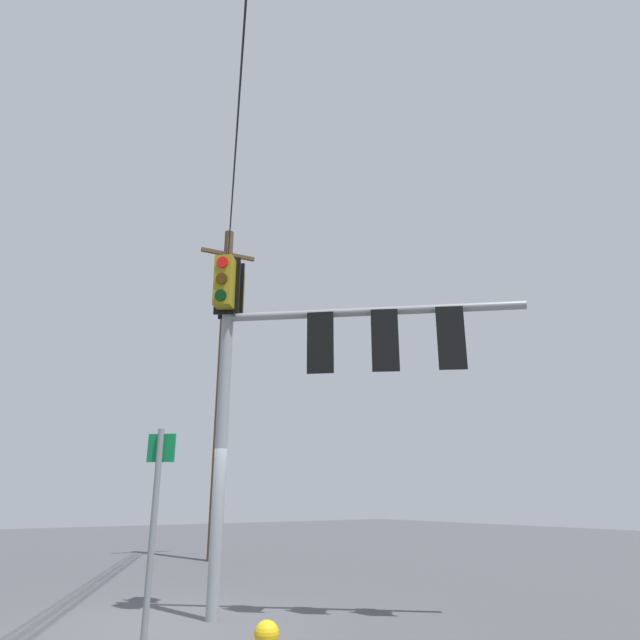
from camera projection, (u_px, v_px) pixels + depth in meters
The scene contains 5 objects.
ground_plane at pixel (168, 624), 8.09m from camera, with size 60.00×60.00×0.00m, color #47474C.
signal_mast_assembly at pixel (301, 348), 9.35m from camera, with size 4.14×3.87×5.80m.
utility_pole_wooden at pixel (221, 378), 17.67m from camera, with size 1.85×0.37×10.47m.
route_sign_primary at pixel (154, 522), 6.10m from camera, with size 0.26×0.24×2.49m.
overhead_wire_span at pixel (243, 40), 10.52m from camera, with size 7.53×16.66×2.21m.
Camera 1 is at (-3.35, -8.69, 1.74)m, focal length 31.33 mm.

